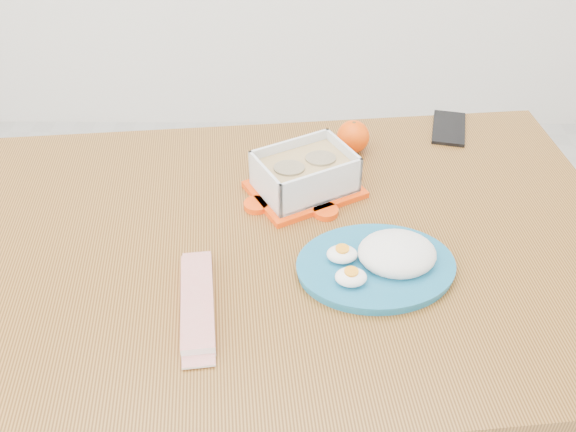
{
  "coord_description": "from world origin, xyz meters",
  "views": [
    {
      "loc": [
        0.07,
        -0.95,
        1.57
      ],
      "look_at": [
        0.07,
        0.01,
        0.81
      ],
      "focal_mm": 40.0,
      "sensor_mm": 36.0,
      "label": 1
    }
  ],
  "objects_px": {
    "orange_fruit": "(353,137)",
    "smartphone": "(449,128)",
    "food_container": "(305,174)",
    "rice_plate": "(383,260)",
    "dining_table": "(288,271)"
  },
  "relations": [
    {
      "from": "orange_fruit",
      "to": "smartphone",
      "type": "xyz_separation_m",
      "value": [
        0.25,
        0.1,
        -0.03
      ]
    },
    {
      "from": "food_container",
      "to": "orange_fruit",
      "type": "height_order",
      "value": "food_container"
    },
    {
      "from": "rice_plate",
      "to": "food_container",
      "type": "bearing_deg",
      "value": 113.73
    },
    {
      "from": "dining_table",
      "to": "rice_plate",
      "type": "relative_size",
      "value": 4.51
    },
    {
      "from": "food_container",
      "to": "rice_plate",
      "type": "xyz_separation_m",
      "value": [
        0.14,
        -0.24,
        -0.02
      ]
    },
    {
      "from": "dining_table",
      "to": "orange_fruit",
      "type": "bearing_deg",
      "value": 59.06
    },
    {
      "from": "smartphone",
      "to": "orange_fruit",
      "type": "bearing_deg",
      "value": -146.22
    },
    {
      "from": "dining_table",
      "to": "smartphone",
      "type": "relative_size",
      "value": 9.29
    },
    {
      "from": "food_container",
      "to": "orange_fruit",
      "type": "xyz_separation_m",
      "value": [
        0.11,
        0.17,
        -0.01
      ]
    },
    {
      "from": "orange_fruit",
      "to": "rice_plate",
      "type": "distance_m",
      "value": 0.41
    },
    {
      "from": "rice_plate",
      "to": "orange_fruit",
      "type": "bearing_deg",
      "value": 87.42
    },
    {
      "from": "orange_fruit",
      "to": "dining_table",
      "type": "bearing_deg",
      "value": -114.61
    },
    {
      "from": "food_container",
      "to": "orange_fruit",
      "type": "distance_m",
      "value": 0.2
    },
    {
      "from": "food_container",
      "to": "rice_plate",
      "type": "bearing_deg",
      "value": -89.06
    },
    {
      "from": "dining_table",
      "to": "rice_plate",
      "type": "bearing_deg",
      "value": -32.06
    }
  ]
}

